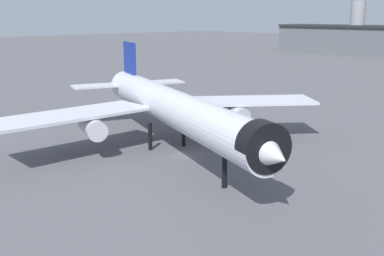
% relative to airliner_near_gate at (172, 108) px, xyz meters
% --- Properties ---
extents(ground, '(900.00, 900.00, 0.00)m').
position_rel_airliner_near_gate_xyz_m(ground, '(3.36, -0.37, -7.64)').
color(ground, '#56565B').
extents(airliner_near_gate, '(64.01, 57.21, 17.36)m').
position_rel_airliner_near_gate_xyz_m(airliner_near_gate, '(0.00, 0.00, 0.00)').
color(airliner_near_gate, silver).
rests_on(airliner_near_gate, ground).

